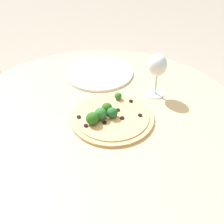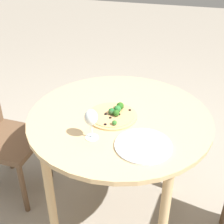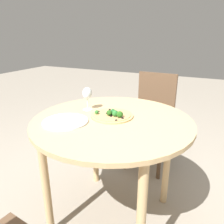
{
  "view_description": "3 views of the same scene",
  "coord_description": "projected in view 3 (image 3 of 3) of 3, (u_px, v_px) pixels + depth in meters",
  "views": [
    {
      "loc": [
        -0.64,
        -0.49,
        1.42
      ],
      "look_at": [
        0.02,
        -0.04,
        0.81
      ],
      "focal_mm": 50.0,
      "sensor_mm": 36.0,
      "label": 1
    },
    {
      "loc": [
        1.39,
        0.33,
        1.7
      ],
      "look_at": [
        0.02,
        -0.04,
        0.81
      ],
      "focal_mm": 50.0,
      "sensor_mm": 36.0,
      "label": 2
    },
    {
      "loc": [
        -0.55,
        1.15,
        1.28
      ],
      "look_at": [
        0.02,
        -0.04,
        0.81
      ],
      "focal_mm": 35.0,
      "sensor_mm": 36.0,
      "label": 3
    }
  ],
  "objects": [
    {
      "name": "pizza",
      "position": [
        112.0,
        115.0,
        1.4
      ],
      "size": [
        0.27,
        0.27,
        0.05
      ],
      "color": "tan",
      "rests_on": "dining_table"
    },
    {
      "name": "wine_glass",
      "position": [
        87.0,
        94.0,
        1.5
      ],
      "size": [
        0.07,
        0.07,
        0.16
      ],
      "color": "silver",
      "rests_on": "dining_table"
    },
    {
      "name": "ground_plane",
      "position": [
        112.0,
        215.0,
        1.63
      ],
      "size": [
        12.0,
        12.0,
        0.0
      ],
      "primitive_type": "plane",
      "color": "gray"
    },
    {
      "name": "dining_table",
      "position": [
        112.0,
        133.0,
        1.4
      ],
      "size": [
        1.01,
        1.01,
        0.78
      ],
      "color": "tan",
      "rests_on": "ground_plane"
    },
    {
      "name": "chair_2",
      "position": [
        152.0,
        118.0,
        2.16
      ],
      "size": [
        0.42,
        0.42,
        0.92
      ],
      "rotation": [
        0.0,
        0.0,
        -3.19
      ],
      "color": "brown",
      "rests_on": "ground_plane"
    },
    {
      "name": "plate_near",
      "position": [
        65.0,
        121.0,
        1.32
      ],
      "size": [
        0.27,
        0.27,
        0.01
      ],
      "color": "silver",
      "rests_on": "dining_table"
    }
  ]
}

